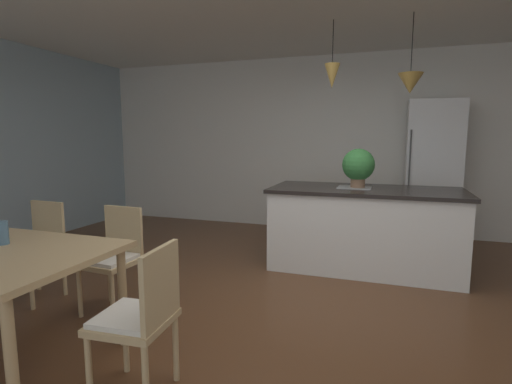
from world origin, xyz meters
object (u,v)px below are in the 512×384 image
object	(u,v)px
chair_kitchen_end	(141,315)
chair_far_left	(37,247)
kitchen_island	(364,228)
refrigerator	(432,173)
potted_plant_on_island	(358,166)
chair_far_right	(114,256)
vase_on_dining_table	(2,233)

from	to	relation	value
chair_kitchen_end	chair_far_left	world-z (taller)	same
kitchen_island	chair_kitchen_end	bearing A→B (deg)	-111.36
refrigerator	potted_plant_on_island	size ratio (longest dim) A/B	4.48
kitchen_island	potted_plant_on_island	distance (m)	0.69
kitchen_island	refrigerator	xyz separation A→B (m)	(0.79, 1.41, 0.51)
chair_far_left	refrigerator	size ratio (longest dim) A/B	0.45
chair_far_right	vase_on_dining_table	world-z (taller)	vase_on_dining_table
potted_plant_on_island	chair_far_right	bearing A→B (deg)	-135.59
chair_far_left	vase_on_dining_table	bearing A→B (deg)	-53.73
chair_kitchen_end	kitchen_island	distance (m)	2.87
chair_far_right	chair_far_left	bearing A→B (deg)	180.00
kitchen_island	potted_plant_on_island	xyz separation A→B (m)	(-0.09, 0.00, 0.69)
chair_kitchen_end	chair_far_left	distance (m)	1.92
refrigerator	vase_on_dining_table	xyz separation A→B (m)	(-3.00, -3.95, -0.15)
vase_on_dining_table	potted_plant_on_island	bearing A→B (deg)	50.22
chair_far_left	refrigerator	xyz separation A→B (m)	(3.55, 3.20, 0.50)
chair_kitchen_end	refrigerator	world-z (taller)	refrigerator
chair_far_right	potted_plant_on_island	distance (m)	2.65
chair_kitchen_end	chair_far_left	xyz separation A→B (m)	(-1.71, 0.87, 0.00)
chair_kitchen_end	potted_plant_on_island	distance (m)	2.91
chair_far_right	refrigerator	distance (m)	4.23
chair_kitchen_end	potted_plant_on_island	xyz separation A→B (m)	(0.96, 2.67, 0.67)
chair_kitchen_end	kitchen_island	xyz separation A→B (m)	(1.04, 2.67, -0.01)
refrigerator	vase_on_dining_table	world-z (taller)	refrigerator
chair_far_right	chair_kitchen_end	bearing A→B (deg)	-44.96
potted_plant_on_island	vase_on_dining_table	bearing A→B (deg)	-129.78
chair_far_right	refrigerator	bearing A→B (deg)	49.73
chair_far_right	potted_plant_on_island	world-z (taller)	potted_plant_on_island
refrigerator	chair_far_right	bearing A→B (deg)	-130.27
chair_far_left	kitchen_island	bearing A→B (deg)	33.10
chair_far_right	vase_on_dining_table	bearing A→B (deg)	-110.87
kitchen_island	vase_on_dining_table	size ratio (longest dim) A/B	13.18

